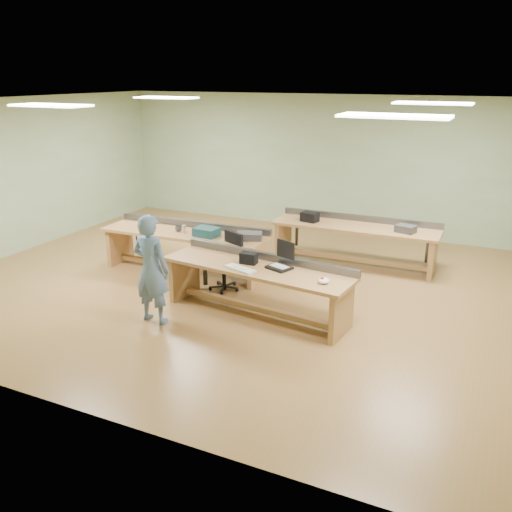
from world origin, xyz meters
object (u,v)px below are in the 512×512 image
person (151,269)px  task_chair (226,269)px  mug (178,229)px  parts_bin_grey (249,236)px  drinks_can (184,229)px  laptop_base (279,267)px  parts_bin_teal (207,232)px  workbench_back (355,235)px  workbench_mid (186,242)px  workbench_front (258,278)px  camera_bag (249,258)px

person → task_chair: (0.37, 1.54, -0.45)m
task_chair → mug: bearing=-175.2°
parts_bin_grey → drinks_can: drinks_can is taller
laptop_base → parts_bin_grey: 1.52m
laptop_base → person: bearing=-129.9°
parts_bin_teal → task_chair: bearing=-32.8°
workbench_back → task_chair: task_chair is taller
workbench_mid → person: 2.12m
workbench_front → parts_bin_teal: size_ratio=7.28×
parts_bin_teal → workbench_mid: bearing=170.9°
workbench_front → mug: (-2.06, 1.09, 0.24)m
camera_bag → parts_bin_grey: camera_bag is taller
mug → drinks_can: 0.14m
camera_bag → drinks_can: size_ratio=1.90×
mug → drinks_can: size_ratio=0.92×
workbench_front → parts_bin_teal: 1.81m
person → laptop_base: bearing=-147.6°
workbench_mid → person: size_ratio=1.91×
workbench_mid → mug: bearing=-165.8°
workbench_front → workbench_mid: 2.24m
laptop_base → camera_bag: 0.50m
person → task_chair: bearing=-100.6°
workbench_back → laptop_base: (-0.38, -2.78, 0.21)m
task_chair → parts_bin_teal: bearing=171.3°
parts_bin_grey → drinks_can: 1.24m
task_chair → person: bearing=-79.3°
task_chair → mug: (-1.17, 0.41, 0.45)m
workbench_mid → laptop_base: size_ratio=9.21×
mug → person: bearing=-67.5°
camera_bag → workbench_mid: bearing=147.1°
workbench_back → parts_bin_grey: parts_bin_grey is taller
laptop_base → mug: bearing=176.6°
workbench_front → parts_bin_grey: parts_bin_grey is taller
workbench_mid → parts_bin_teal: parts_bin_teal is taller
workbench_front → parts_bin_grey: bearing=127.8°
workbench_back → task_chair: size_ratio=3.21×
task_chair → workbench_mid: bearing=-178.8°
mug → drinks_can: (0.13, -0.02, 0.02)m
laptop_base → drinks_can: (-2.25, 1.04, 0.05)m
workbench_back → mug: workbench_back is taller
parts_bin_grey → camera_bag: bearing=-64.7°
parts_bin_grey → drinks_can: size_ratio=3.33×
task_chair → parts_bin_teal: 0.83m
workbench_back → mug: 3.27m
workbench_front → workbench_mid: (-1.94, 1.12, 0.00)m
camera_bag → workbench_back: bearing=70.7°
workbench_front → drinks_can: bearing=157.9°
person → camera_bag: person is taller
parts_bin_teal → parts_bin_grey: (0.76, 0.12, -0.01)m
parts_bin_grey → workbench_front: bearing=-59.1°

